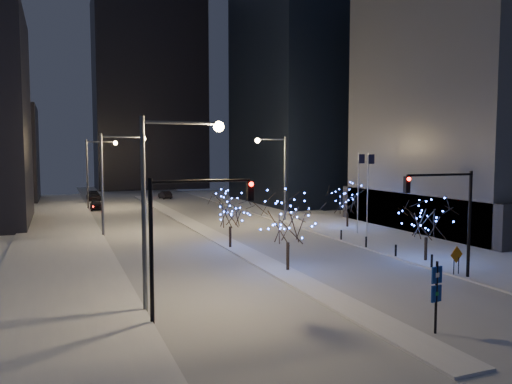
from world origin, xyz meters
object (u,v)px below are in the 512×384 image
street_lamp_w_far (95,164)px  street_lamp_east (278,167)px  car_mid (165,195)px  holiday_tree_plaza_far (348,200)px  traffic_signal_west (183,224)px  holiday_tree_median_near (288,219)px  car_near (97,205)px  holiday_tree_median_far (230,209)px  car_far (94,196)px  street_lamp_w_mid (113,170)px  wayfinding_sign (436,289)px  holiday_tree_plaza_near (427,217)px  construction_sign (456,257)px  traffic_signal_east (451,207)px  street_lamp_w_near (164,185)px

street_lamp_w_far → street_lamp_east: same height
car_mid → holiday_tree_plaza_far: bearing=99.3°
street_lamp_w_far → car_mid: (12.54, 12.14, -5.83)m
traffic_signal_west → holiday_tree_median_near: size_ratio=1.25×
car_near → holiday_tree_median_far: (8.45, -34.15, 2.63)m
car_far → street_lamp_w_mid: bearing=-91.2°
car_mid → holiday_tree_median_far: holiday_tree_median_far is taller
wayfinding_sign → holiday_tree_plaza_near: bearing=44.3°
car_near → car_mid: bearing=49.0°
car_mid → construction_sign: size_ratio=2.18×
street_lamp_w_far → holiday_tree_median_near: size_ratio=1.79×
car_near → street_lamp_w_mid: bearing=-88.3°
street_lamp_w_far → holiday_tree_median_far: bearing=-76.7°
traffic_signal_east → holiday_tree_plaza_far: size_ratio=1.50×
car_near → holiday_tree_plaza_near: 48.99m
street_lamp_w_far → wayfinding_sign: (10.60, -58.00, -4.46)m
holiday_tree_median_far → construction_sign: 18.25m
traffic_signal_west → wayfinding_sign: bearing=-30.7°
holiday_tree_median_near → wayfinding_sign: (1.17, -13.07, -1.59)m
street_lamp_east → holiday_tree_plaza_far: bearing=-55.4°
holiday_tree_median_near → wayfinding_sign: size_ratio=1.68×
holiday_tree_plaza_near → holiday_tree_plaza_far: holiday_tree_plaza_near is taller
street_lamp_east → car_near: 28.56m
wayfinding_sign → street_lamp_w_far: bearing=93.7°
holiday_tree_plaza_near → car_mid: bearing=97.6°
car_far → holiday_tree_median_near: 58.93m
car_mid → car_far: bearing=-11.6°
street_lamp_w_near → holiday_tree_median_near: (9.44, 5.07, -2.87)m
car_near → traffic_signal_west: bearing=-87.7°
traffic_signal_west → car_mid: 65.39m
street_lamp_w_near → street_lamp_w_mid: bearing=90.0°
street_lamp_w_far → holiday_tree_plaza_near: size_ratio=1.94×
street_lamp_w_mid → traffic_signal_west: (0.50, -27.00, -1.74)m
street_lamp_w_near → traffic_signal_east: 17.99m
car_far → holiday_tree_median_near: size_ratio=0.96×
traffic_signal_east → car_mid: bearing=94.8°
street_lamp_w_near → car_near: (-0.01, 48.51, -5.77)m
street_lamp_east → traffic_signal_west: bearing=-121.7°
traffic_signal_west → construction_sign: 19.15m
street_lamp_w_far → holiday_tree_median_near: street_lamp_w_far is taller
street_lamp_w_far → holiday_tree_plaza_near: 50.36m
car_far → holiday_tree_plaza_near: bearing=-71.9°
car_mid → wayfinding_sign: wayfinding_sign is taller
holiday_tree_median_near → construction_sign: 11.37m
street_lamp_w_near → holiday_tree_median_near: 11.09m
car_mid → holiday_tree_median_near: (-3.10, -57.07, 2.95)m
street_lamp_w_far → holiday_tree_plaza_far: street_lamp_w_far is taller
car_mid → holiday_tree_plaza_far: holiday_tree_plaza_far is taller
street_lamp_east → holiday_tree_plaza_near: bearing=-86.9°
holiday_tree_plaza_far → traffic_signal_west: bearing=-136.0°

